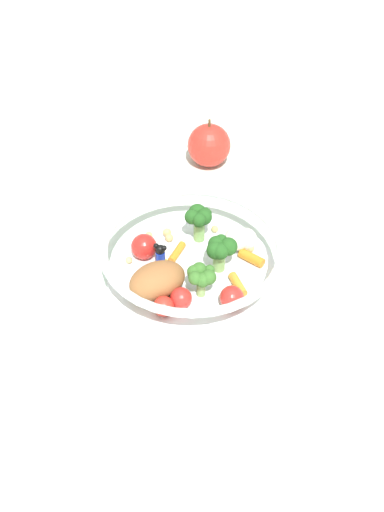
% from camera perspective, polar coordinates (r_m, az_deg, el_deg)
% --- Properties ---
extents(ground_plane, '(2.40, 2.40, 0.00)m').
position_cam_1_polar(ground_plane, '(0.81, 0.01, -1.93)').
color(ground_plane, silver).
extents(food_container, '(0.23, 0.23, 0.06)m').
position_cam_1_polar(food_container, '(0.79, 0.09, -0.13)').
color(food_container, white).
rests_on(food_container, ground_plane).
extents(loose_apple, '(0.07, 0.07, 0.08)m').
position_cam_1_polar(loose_apple, '(0.99, 1.56, 10.06)').
color(loose_apple, red).
rests_on(loose_apple, ground_plane).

